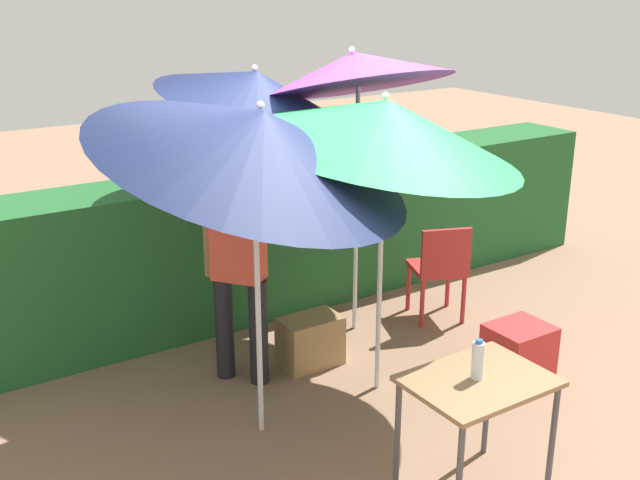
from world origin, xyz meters
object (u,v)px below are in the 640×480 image
bottle_water (478,360)px  person_vendor (239,264)px  umbrella_rainbow (257,138)px  chair_plastic (440,266)px  crate_cardboard (310,341)px  cooler_box (518,354)px  umbrella_yellow (254,88)px  umbrella_navy (355,70)px  umbrella_orange (384,125)px  folding_table (478,393)px

bottle_water → person_vendor: bearing=104.1°
umbrella_rainbow → chair_plastic: (2.12, 0.66, -1.47)m
crate_cardboard → cooler_box: bearing=-42.6°
crate_cardboard → bottle_water: bottle_water is taller
umbrella_yellow → crate_cardboard: umbrella_yellow is taller
umbrella_navy → person_vendor: size_ratio=1.35×
umbrella_orange → chair_plastic: bearing=29.2°
umbrella_yellow → folding_table: size_ratio=3.12×
crate_cardboard → folding_table: bearing=-91.6°
umbrella_orange → person_vendor: 1.45m
cooler_box → chair_plastic: bearing=78.8°
umbrella_rainbow → bottle_water: bearing=-62.7°
umbrella_rainbow → umbrella_yellow: (0.62, 1.20, 0.11)m
folding_table → umbrella_navy: bearing=72.6°
folding_table → cooler_box: bearing=33.2°
umbrella_navy → chair_plastic: umbrella_navy is taller
cooler_box → person_vendor: bearing=146.0°
umbrella_yellow → folding_table: (0.05, -2.50, -1.43)m
crate_cardboard → umbrella_orange: bearing=-66.3°
cooler_box → crate_cardboard: 1.58m
person_vendor → bottle_water: (0.49, -1.94, -0.06)m
umbrella_orange → crate_cardboard: 1.87m
umbrella_rainbow → umbrella_orange: 0.97m
umbrella_navy → cooler_box: umbrella_navy is taller
crate_cardboard → bottle_water: (-0.06, -1.86, 0.68)m
umbrella_yellow → bottle_water: 2.77m
bottle_water → folding_table: bearing=-45.7°
cooler_box → folding_table: (-1.22, -0.80, 0.44)m
umbrella_rainbow → chair_plastic: bearing=17.4°
umbrella_orange → bottle_water: size_ratio=9.84×
crate_cardboard → chair_plastic: bearing=3.8°
umbrella_orange → cooler_box: size_ratio=5.19×
chair_plastic → crate_cardboard: (-1.40, -0.09, -0.31)m
folding_table → chair_plastic: bearing=53.5°
bottle_water → umbrella_rainbow: bearing=117.3°
umbrella_rainbow → cooler_box: size_ratio=5.68×
chair_plastic → cooler_box: (-0.23, -1.16, -0.28)m
cooler_box → bottle_water: (-1.23, -0.79, 0.65)m
chair_plastic → umbrella_yellow: bearing=160.3°
umbrella_yellow → cooler_box: (1.27, -1.70, -1.87)m
person_vendor → cooler_box: bearing=-34.0°
person_vendor → chair_plastic: bearing=0.2°
umbrella_yellow → umbrella_navy: umbrella_navy is taller
cooler_box → bottle_water: bearing=-147.4°
person_vendor → chair_plastic: (1.95, 0.01, -0.42)m
chair_plastic → crate_cardboard: chair_plastic is taller
umbrella_yellow → person_vendor: size_ratio=1.33×
umbrella_navy → person_vendor: umbrella_navy is taller
cooler_box → umbrella_orange: bearing=150.7°
chair_plastic → cooler_box: bearing=-101.2°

